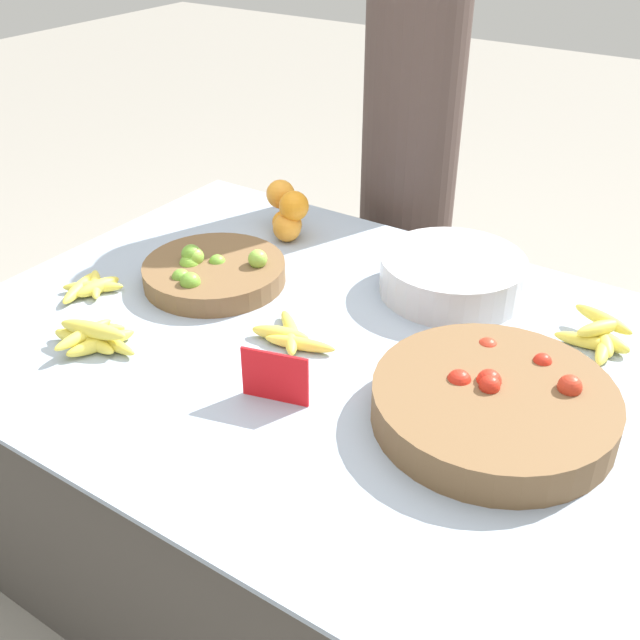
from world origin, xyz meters
TOP-DOWN VIEW (x-y plane):
  - ground_plane at (0.00, 0.00)m, footprint 12.00×12.00m
  - market_table at (0.00, 0.00)m, footprint 1.59×1.19m
  - lime_bowl at (-0.36, 0.07)m, footprint 0.35×0.35m
  - tomato_basket at (0.42, -0.05)m, footprint 0.45×0.45m
  - orange_pile at (-0.37, 0.39)m, footprint 0.16×0.15m
  - metal_bowl at (0.15, 0.35)m, footprint 0.35×0.35m
  - price_sign at (0.05, -0.22)m, footprint 0.13×0.04m
  - banana_bunch_middle_left at (-0.39, -0.29)m, footprint 0.20×0.17m
  - banana_bunch_middle_right at (0.51, 0.31)m, footprint 0.16×0.18m
  - banana_bunch_front_center at (-0.05, -0.04)m, footprint 0.20×0.15m
  - banana_bunch_front_right at (-0.57, -0.13)m, footprint 0.13×0.17m
  - vendor_person at (-0.23, 0.83)m, footprint 0.29×0.29m

SIDE VIEW (x-z plane):
  - ground_plane at x=0.00m, z-range 0.00..0.00m
  - market_table at x=0.00m, z-range 0.00..0.63m
  - banana_bunch_front_right at x=-0.57m, z-range 0.63..0.66m
  - banana_bunch_front_center at x=-0.05m, z-range 0.63..0.66m
  - banana_bunch_middle_left at x=-0.39m, z-range 0.62..0.68m
  - banana_bunch_middle_right at x=0.51m, z-range 0.62..0.68m
  - lime_bowl at x=-0.36m, z-range 0.61..0.70m
  - tomato_basket at x=0.42m, z-range 0.62..0.72m
  - metal_bowl at x=0.15m, z-range 0.63..0.72m
  - price_sign at x=0.05m, z-range 0.63..0.74m
  - orange_pile at x=-0.37m, z-range 0.63..0.76m
  - vendor_person at x=-0.23m, z-range -0.05..1.52m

